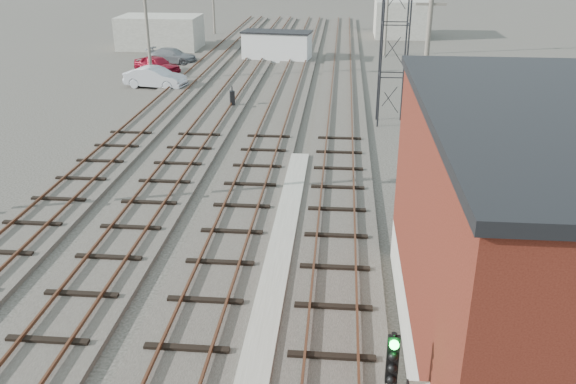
# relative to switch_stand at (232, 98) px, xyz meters

# --- Properties ---
(ground) EXTENTS (320.00, 320.00, 0.00)m
(ground) POSITION_rel_switch_stand_xyz_m (4.75, 22.29, -0.65)
(ground) COLOR #282621
(ground) RESTS_ON ground
(track_right) EXTENTS (3.20, 90.00, 0.39)m
(track_right) POSITION_rel_switch_stand_xyz_m (7.25, 1.29, -0.54)
(track_right) COLOR #332D28
(track_right) RESTS_ON ground
(track_mid_right) EXTENTS (3.20, 90.00, 0.39)m
(track_mid_right) POSITION_rel_switch_stand_xyz_m (3.25, 1.29, -0.54)
(track_mid_right) COLOR #332D28
(track_mid_right) RESTS_ON ground
(track_mid_left) EXTENTS (3.20, 90.00, 0.39)m
(track_mid_left) POSITION_rel_switch_stand_xyz_m (-0.75, 1.29, -0.54)
(track_mid_left) COLOR #332D28
(track_mid_left) RESTS_ON ground
(track_left) EXTENTS (3.20, 90.00, 0.39)m
(track_left) POSITION_rel_switch_stand_xyz_m (-4.75, 1.29, -0.54)
(track_left) COLOR #332D28
(track_left) RESTS_ON ground
(platform_curb) EXTENTS (0.90, 28.00, 0.26)m
(platform_curb) POSITION_rel_switch_stand_xyz_m (5.25, -23.71, -0.52)
(platform_curb) COLOR gray
(platform_curb) RESTS_ON ground
(brick_building) EXTENTS (6.54, 12.20, 7.22)m
(brick_building) POSITION_rel_switch_stand_xyz_m (12.25, -25.71, 2.98)
(brick_building) COLOR gray
(brick_building) RESTS_ON ground
(utility_pole_left_b) EXTENTS (1.80, 0.24, 9.00)m
(utility_pole_left_b) POSITION_rel_switch_stand_xyz_m (-7.75, 7.29, 4.15)
(utility_pole_left_b) COLOR #595147
(utility_pole_left_b) RESTS_ON ground
(utility_pole_right_a) EXTENTS (1.80, 0.24, 9.00)m
(utility_pole_right_a) POSITION_rel_switch_stand_xyz_m (11.25, -9.71, 4.15)
(utility_pole_right_a) COLOR #595147
(utility_pole_right_a) RESTS_ON ground
(utility_pole_right_b) EXTENTS (1.80, 0.24, 9.00)m
(utility_pole_right_b) POSITION_rel_switch_stand_xyz_m (11.25, 20.29, 4.15)
(utility_pole_right_b) COLOR #595147
(utility_pole_right_b) RESTS_ON ground
(shed_left) EXTENTS (8.00, 5.00, 3.20)m
(shed_left) POSITION_rel_switch_stand_xyz_m (-11.25, 22.29, 0.95)
(shed_left) COLOR gray
(shed_left) RESTS_ON ground
(shed_right) EXTENTS (6.00, 6.00, 4.00)m
(shed_right) POSITION_rel_switch_stand_xyz_m (13.75, 32.29, 1.35)
(shed_right) COLOR gray
(shed_right) RESTS_ON ground
(switch_stand) EXTENTS (0.40, 0.40, 1.37)m
(switch_stand) POSITION_rel_switch_stand_xyz_m (0.00, 0.00, 0.00)
(switch_stand) COLOR black
(switch_stand) RESTS_ON ground
(site_trailer) EXTENTS (6.56, 3.50, 2.64)m
(site_trailer) POSITION_rel_switch_stand_xyz_m (1.22, 16.89, 0.68)
(site_trailer) COLOR silver
(site_trailer) RESTS_ON ground
(car_red) EXTENTS (4.56, 3.60, 1.45)m
(car_red) POSITION_rel_switch_stand_xyz_m (-8.16, 10.32, 0.08)
(car_red) COLOR maroon
(car_red) RESTS_ON ground
(car_silver) EXTENTS (4.94, 2.53, 1.55)m
(car_silver) POSITION_rel_switch_stand_xyz_m (-6.80, 5.26, 0.13)
(car_silver) COLOR #B2B4BB
(car_silver) RESTS_ON ground
(car_grey) EXTENTS (4.77, 2.64, 1.31)m
(car_grey) POSITION_rel_switch_stand_xyz_m (-8.07, 14.81, 0.01)
(car_grey) COLOR slate
(car_grey) RESTS_ON ground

